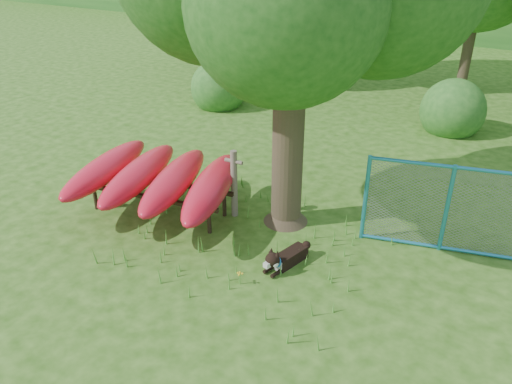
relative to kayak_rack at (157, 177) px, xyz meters
The scene contains 8 objects.
ground 2.42m from the kayak_rack, 28.20° to the right, with size 80.00×80.00×0.00m, color #255010.
wooden_post 1.54m from the kayak_rack, 26.47° to the left, with size 0.38×0.14×1.40m.
kayak_rack is the anchor object (origin of this frame).
husky_dog 3.14m from the kayak_rack, ahead, with size 0.46×1.04×0.48m.
fence_section 5.42m from the kayak_rack, 16.59° to the left, with size 2.77×0.77×2.77m.
wildflower_clump 2.96m from the kayak_rack, 23.20° to the right, with size 0.11×0.11×0.24m.
shrub_left 7.13m from the kayak_rack, 114.95° to the left, with size 1.80×1.80×1.80m, color #26601F.
shrub_mid 8.91m from the kayak_rack, 63.13° to the left, with size 1.80×1.80×1.80m, color #26601F.
Camera 1 is at (4.22, -5.49, 5.06)m, focal length 35.00 mm.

